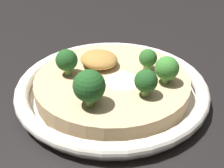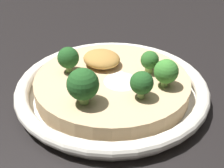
{
  "view_description": "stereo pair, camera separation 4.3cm",
  "coord_description": "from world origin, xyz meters",
  "px_view_note": "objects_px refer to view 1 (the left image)",
  "views": [
    {
      "loc": [
        0.22,
        -0.29,
        0.25
      ],
      "look_at": [
        0.0,
        0.0,
        0.02
      ],
      "focal_mm": 45.0,
      "sensor_mm": 36.0,
      "label": 1
    },
    {
      "loc": [
        0.26,
        -0.26,
        0.25
      ],
      "look_at": [
        0.0,
        0.0,
        0.02
      ],
      "focal_mm": 45.0,
      "sensor_mm": 36.0,
      "label": 2
    }
  ],
  "objects_px": {
    "broccoli_front_right": "(89,86)",
    "broccoli_back": "(148,59)",
    "broccoli_back_right": "(167,68)",
    "broccoli_left": "(67,61)",
    "broccoli_right": "(146,81)",
    "risotto_bowl": "(112,86)"
  },
  "relations": [
    {
      "from": "broccoli_front_right",
      "to": "broccoli_left",
      "type": "xyz_separation_m",
      "value": [
        -0.08,
        0.04,
        -0.0
      ]
    },
    {
      "from": "broccoli_back",
      "to": "broccoli_back_right",
      "type": "height_order",
      "value": "broccoli_back_right"
    },
    {
      "from": "broccoli_right",
      "to": "broccoli_back",
      "type": "height_order",
      "value": "broccoli_right"
    },
    {
      "from": "broccoli_back_right",
      "to": "risotto_bowl",
      "type": "bearing_deg",
      "value": -154.16
    },
    {
      "from": "broccoli_back",
      "to": "broccoli_front_right",
      "type": "bearing_deg",
      "value": -94.62
    },
    {
      "from": "broccoli_right",
      "to": "broccoli_left",
      "type": "bearing_deg",
      "value": -168.41
    },
    {
      "from": "risotto_bowl",
      "to": "broccoli_back",
      "type": "bearing_deg",
      "value": 57.61
    },
    {
      "from": "risotto_bowl",
      "to": "broccoli_front_right",
      "type": "bearing_deg",
      "value": -73.7
    },
    {
      "from": "broccoli_back",
      "to": "broccoli_left",
      "type": "bearing_deg",
      "value": -136.04
    },
    {
      "from": "broccoli_front_right",
      "to": "broccoli_back_right",
      "type": "xyz_separation_m",
      "value": [
        0.05,
        0.11,
        -0.0
      ]
    },
    {
      "from": "broccoli_right",
      "to": "broccoli_back",
      "type": "xyz_separation_m",
      "value": [
        -0.03,
        0.06,
        -0.0
      ]
    },
    {
      "from": "broccoli_back",
      "to": "broccoli_back_right",
      "type": "relative_size",
      "value": 0.86
    },
    {
      "from": "broccoli_left",
      "to": "broccoli_back",
      "type": "xyz_separation_m",
      "value": [
        0.09,
        0.09,
        -0.0
      ]
    },
    {
      "from": "broccoli_front_right",
      "to": "broccoli_back",
      "type": "relative_size",
      "value": 1.41
    },
    {
      "from": "broccoli_left",
      "to": "broccoli_back_right",
      "type": "relative_size",
      "value": 0.98
    },
    {
      "from": "broccoli_left",
      "to": "broccoli_back",
      "type": "height_order",
      "value": "broccoli_left"
    },
    {
      "from": "risotto_bowl",
      "to": "broccoli_front_right",
      "type": "xyz_separation_m",
      "value": [
        0.02,
        -0.07,
        0.05
      ]
    },
    {
      "from": "broccoli_back_right",
      "to": "broccoli_right",
      "type": "bearing_deg",
      "value": -97.31
    },
    {
      "from": "broccoli_front_right",
      "to": "broccoli_back",
      "type": "height_order",
      "value": "broccoli_front_right"
    },
    {
      "from": "broccoli_right",
      "to": "broccoli_back_right",
      "type": "distance_m",
      "value": 0.05
    },
    {
      "from": "broccoli_back_right",
      "to": "broccoli_left",
      "type": "bearing_deg",
      "value": -151.22
    },
    {
      "from": "risotto_bowl",
      "to": "broccoli_left",
      "type": "bearing_deg",
      "value": -147.77
    }
  ]
}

